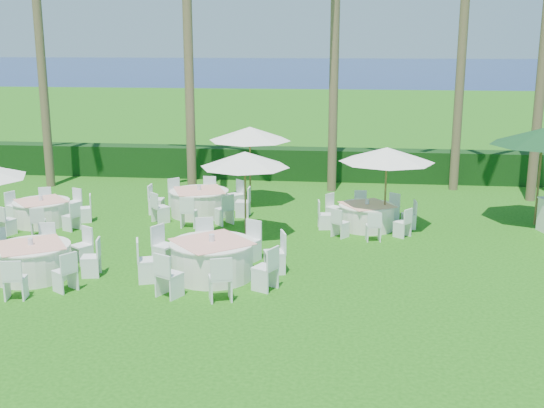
# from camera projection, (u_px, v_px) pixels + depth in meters

# --- Properties ---
(ground) EXTENTS (120.00, 120.00, 0.00)m
(ground) POSITION_uv_depth(u_px,v_px,m) (201.00, 285.00, 15.18)
(ground) COLOR #18510D
(ground) RESTS_ON ground
(hedge) EXTENTS (34.00, 1.00, 1.20)m
(hedge) POSITION_uv_depth(u_px,v_px,m) (267.00, 163.00, 26.61)
(hedge) COLOR black
(hedge) RESTS_ON ground
(ocean) EXTENTS (260.00, 260.00, 0.00)m
(ocean) POSITION_uv_depth(u_px,v_px,m) (333.00, 71.00, 113.60)
(ocean) COLOR #081C55
(ocean) RESTS_ON ground
(banquet_table_a) EXTENTS (3.09, 3.09, 0.94)m
(banquet_table_a) POSITION_uv_depth(u_px,v_px,m) (32.00, 260.00, 15.60)
(banquet_table_a) COLOR white
(banquet_table_a) RESTS_ON ground
(banquet_table_b) EXTENTS (3.36, 3.36, 1.02)m
(banquet_table_b) POSITION_uv_depth(u_px,v_px,m) (212.00, 258.00, 15.61)
(banquet_table_b) COLOR white
(banquet_table_b) RESTS_ON ground
(banquet_table_d) EXTENTS (2.79, 2.79, 0.87)m
(banquet_table_d) POSITION_uv_depth(u_px,v_px,m) (42.00, 212.00, 20.06)
(banquet_table_d) COLOR white
(banquet_table_d) RESTS_ON ground
(banquet_table_e) EXTENTS (3.16, 3.16, 0.96)m
(banquet_table_e) POSITION_uv_depth(u_px,v_px,m) (199.00, 202.00, 21.08)
(banquet_table_e) COLOR white
(banquet_table_e) RESTS_ON ground
(banquet_table_f) EXTENTS (2.84, 2.84, 0.87)m
(banquet_table_f) POSITION_uv_depth(u_px,v_px,m) (367.00, 216.00, 19.62)
(banquet_table_f) COLOR white
(banquet_table_f) RESTS_ON ground
(umbrella_b) EXTENTS (2.43, 2.43, 2.41)m
(umbrella_b) POSITION_uv_depth(u_px,v_px,m) (245.00, 159.00, 18.26)
(umbrella_b) COLOR brown
(umbrella_b) RESTS_ON ground
(umbrella_c) EXTENTS (2.68, 2.68, 2.57)m
(umbrella_c) POSITION_uv_depth(u_px,v_px,m) (250.00, 134.00, 22.07)
(umbrella_c) COLOR brown
(umbrella_c) RESTS_ON ground
(umbrella_d) EXTENTS (2.69, 2.69, 2.38)m
(umbrella_d) POSITION_uv_depth(u_px,v_px,m) (387.00, 155.00, 19.13)
(umbrella_d) COLOR brown
(umbrella_d) RESTS_ON ground
(umbrella_green) EXTENTS (2.99, 2.99, 2.86)m
(umbrella_green) POSITION_uv_depth(u_px,v_px,m) (543.00, 137.00, 19.52)
(umbrella_green) COLOR brown
(umbrella_green) RESTS_ON ground
(palm_a) EXTENTS (4.38, 4.22, 10.94)m
(palm_a) POSITION_uv_depth(u_px,v_px,m) (38.00, 21.00, 23.95)
(palm_a) COLOR brown
(palm_a) RESTS_ON ground
(palm_b) EXTENTS (4.27, 4.36, 9.24)m
(palm_b) POSITION_uv_depth(u_px,v_px,m) (188.00, 46.00, 22.80)
(palm_b) COLOR brown
(palm_b) RESTS_ON ground
(palm_c) EXTENTS (4.29, 4.34, 9.92)m
(palm_c) POSITION_uv_depth(u_px,v_px,m) (335.00, 36.00, 23.31)
(palm_c) COLOR brown
(palm_c) RESTS_ON ground
(palm_d) EXTENTS (4.38, 4.23, 8.90)m
(palm_d) POSITION_uv_depth(u_px,v_px,m) (462.00, 51.00, 23.62)
(palm_d) COLOR brown
(palm_d) RESTS_ON ground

